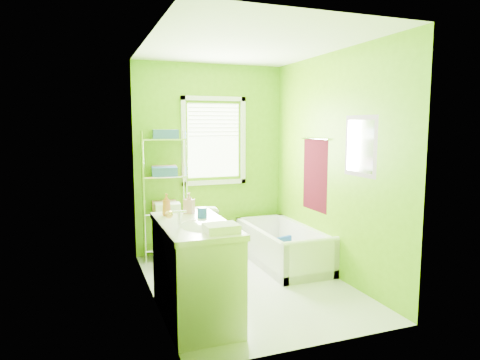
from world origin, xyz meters
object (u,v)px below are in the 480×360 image
object	(u,v)px
bathtub	(283,251)
toilet	(200,231)
vanity	(195,268)
wire_shelf_unit	(166,180)

from	to	relation	value
bathtub	toilet	xyz separation A→B (m)	(-0.96, 0.54, 0.22)
bathtub	vanity	world-z (taller)	vanity
vanity	bathtub	bearing A→B (deg)	38.13
toilet	wire_shelf_unit	xyz separation A→B (m)	(-0.39, 0.19, 0.67)
vanity	toilet	bearing A→B (deg)	73.66
vanity	wire_shelf_unit	world-z (taller)	wire_shelf_unit
bathtub	wire_shelf_unit	size ratio (longest dim) A/B	0.90
bathtub	wire_shelf_unit	distance (m)	1.77
wire_shelf_unit	vanity	bearing A→B (deg)	-93.10
vanity	wire_shelf_unit	xyz separation A→B (m)	(0.10, 1.87, 0.57)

